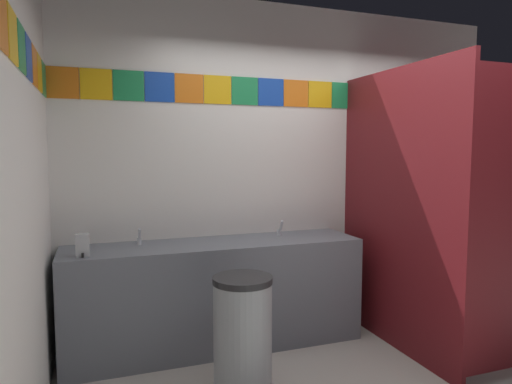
{
  "coord_description": "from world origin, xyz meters",
  "views": [
    {
      "loc": [
        -1.7,
        -2.3,
        1.58
      ],
      "look_at": [
        -0.59,
        0.83,
        1.28
      ],
      "focal_mm": 31.71,
      "sensor_mm": 36.0,
      "label": 1
    }
  ],
  "objects": [
    {
      "name": "wall_back",
      "position": [
        -0.0,
        1.47,
        1.43
      ],
      "size": [
        4.07,
        0.09,
        2.85
      ],
      "color": "white",
      "rests_on": "ground_plane"
    },
    {
      "name": "stall_divider",
      "position": [
        0.7,
        0.42,
        1.11
      ],
      "size": [
        0.92,
        1.51,
        2.22
      ],
      "color": "maroon",
      "rests_on": "ground_plane"
    },
    {
      "name": "vanity_counter",
      "position": [
        -0.81,
        1.15,
        0.43
      ],
      "size": [
        2.35,
        0.56,
        0.85
      ],
      "color": "slate",
      "rests_on": "ground_plane"
    },
    {
      "name": "faucet_right",
      "position": [
        -0.23,
        1.24,
        0.9
      ],
      "size": [
        0.04,
        0.1,
        0.14
      ],
      "color": "silver",
      "rests_on": "vanity_counter"
    },
    {
      "name": "soap_dispenser",
      "position": [
        -1.8,
        0.99,
        0.93
      ],
      "size": [
        0.09,
        0.09,
        0.16
      ],
      "color": "#B7BABF",
      "rests_on": "vanity_counter"
    },
    {
      "name": "toilet",
      "position": [
        1.06,
        0.94,
        0.3
      ],
      "size": [
        0.39,
        0.49,
        0.74
      ],
      "color": "white",
      "rests_on": "ground_plane"
    },
    {
      "name": "wall_side",
      "position": [
        -2.08,
        0.0,
        1.43
      ],
      "size": [
        0.09,
        2.86,
        2.85
      ],
      "color": "white",
      "rests_on": "ground_plane"
    },
    {
      "name": "faucet_left",
      "position": [
        -1.4,
        1.24,
        0.9
      ],
      "size": [
        0.04,
        0.1,
        0.14
      ],
      "color": "silver",
      "rests_on": "vanity_counter"
    },
    {
      "name": "trash_bin",
      "position": [
        -0.84,
        0.37,
        0.39
      ],
      "size": [
        0.38,
        0.38,
        0.78
      ],
      "color": "#999EA3",
      "rests_on": "ground_plane"
    }
  ]
}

